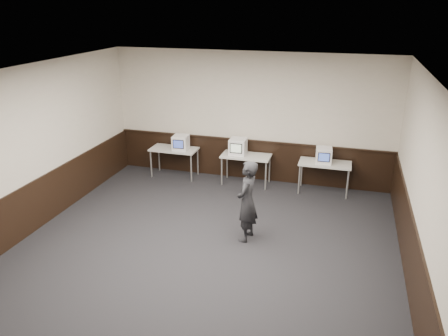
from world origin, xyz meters
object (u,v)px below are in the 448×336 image
(desk_center, at_px, (246,158))
(emac_left, at_px, (181,143))
(emac_right, at_px, (324,155))
(emac_center, at_px, (238,147))
(desk_left, at_px, (174,151))
(person, at_px, (247,201))
(desk_right, at_px, (325,165))

(desk_center, relative_size, emac_left, 2.80)
(desk_center, xyz_separation_m, emac_right, (1.85, -0.02, 0.25))
(desk_center, height_order, emac_center, emac_center)
(emac_left, bearing_deg, desk_left, 164.10)
(desk_center, relative_size, person, 0.76)
(desk_right, relative_size, emac_right, 2.85)
(emac_center, distance_m, person, 2.80)
(desk_left, bearing_deg, emac_left, -11.90)
(desk_right, distance_m, emac_left, 3.60)
(desk_center, distance_m, emac_left, 1.71)
(desk_center, xyz_separation_m, emac_left, (-1.69, -0.04, 0.26))
(desk_center, distance_m, emac_right, 1.87)
(desk_left, bearing_deg, emac_center, 0.38)
(desk_right, xyz_separation_m, person, (-1.25, -2.65, 0.11))
(person, bearing_deg, desk_center, -159.12)
(desk_left, distance_m, desk_right, 3.80)
(emac_right, bearing_deg, emac_center, 173.81)
(person, bearing_deg, emac_center, -154.97)
(desk_left, relative_size, emac_left, 2.80)
(desk_right, bearing_deg, desk_left, 180.00)
(emac_right, relative_size, person, 0.27)
(desk_right, height_order, person, person)
(desk_right, bearing_deg, person, -115.32)
(desk_center, relative_size, desk_right, 1.00)
(desk_right, xyz_separation_m, emac_left, (-3.59, -0.04, 0.26))
(desk_right, bearing_deg, emac_center, 179.69)
(desk_left, relative_size, emac_center, 2.72)
(emac_center, bearing_deg, emac_right, -1.93)
(desk_left, xyz_separation_m, emac_right, (3.75, -0.02, 0.25))
(emac_center, bearing_deg, desk_center, -4.13)
(emac_right, bearing_deg, person, -119.99)
(emac_right, distance_m, person, 2.90)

